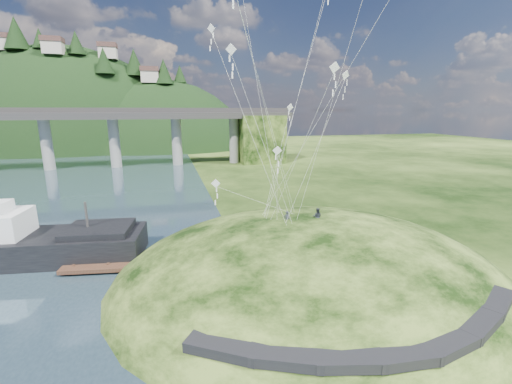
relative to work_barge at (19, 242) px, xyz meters
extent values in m
plane|color=black|center=(18.19, -12.00, -1.95)|extent=(320.00, 320.00, 0.00)
ellipsoid|color=black|center=(26.19, -10.00, -3.45)|extent=(36.00, 32.00, 13.00)
cube|color=black|center=(16.69, -20.00, 0.07)|extent=(4.32, 3.62, 0.71)
cube|color=black|center=(19.69, -21.65, 0.14)|extent=(4.10, 2.97, 0.61)
cube|color=black|center=(22.69, -22.65, 0.13)|extent=(3.85, 2.37, 0.62)
cube|color=black|center=(25.69, -23.10, 0.09)|extent=(3.62, 1.83, 0.66)
cube|color=black|center=(28.69, -22.90, 0.09)|extent=(3.82, 2.27, 0.68)
cube|color=black|center=(31.69, -21.95, 0.19)|extent=(4.11, 2.97, 0.71)
cube|color=black|center=(34.69, -20.40, 0.21)|extent=(4.26, 3.43, 0.66)
cylinder|color=gray|center=(-13.81, 58.00, 4.55)|extent=(2.60, 2.60, 13.00)
cylinder|color=gray|center=(1.69, 58.00, 4.55)|extent=(2.60, 2.60, 13.00)
cylinder|color=gray|center=(17.19, 58.00, 4.55)|extent=(2.60, 2.60, 13.00)
cylinder|color=gray|center=(32.69, 58.00, 4.55)|extent=(2.60, 2.60, 13.00)
cube|color=black|center=(40.19, 58.00, 4.55)|extent=(12.00, 11.00, 13.00)
ellipsoid|color=black|center=(-21.81, 114.00, -7.95)|extent=(96.00, 68.00, 88.00)
ellipsoid|color=black|center=(13.19, 106.00, -11.95)|extent=(76.00, 56.00, 72.00)
cone|color=black|center=(-31.68, 102.62, 37.28)|extent=(8.01, 8.01, 10.54)
cone|color=black|center=(-24.67, 102.06, 35.93)|extent=(4.97, 4.97, 6.54)
cone|color=black|center=(-13.21, 100.04, 34.72)|extent=(5.83, 5.83, 7.67)
cone|color=black|center=(-4.25, 95.08, 28.63)|extent=(6.47, 6.47, 8.51)
cone|color=black|center=(4.98, 101.99, 29.28)|extent=(7.13, 7.13, 9.38)
cone|color=black|center=(15.08, 97.03, 25.92)|extent=(6.56, 6.56, 8.63)
cone|color=black|center=(20.97, 102.63, 25.73)|extent=(4.88, 4.88, 6.42)
cube|color=beige|center=(-36.81, 106.00, 34.04)|extent=(6.00, 5.00, 4.00)
cube|color=#50332E|center=(-36.81, 106.00, 36.74)|extent=(6.40, 5.40, 1.60)
cube|color=beige|center=(-19.81, 98.00, 32.33)|extent=(6.00, 5.00, 4.00)
cube|color=#50332E|center=(-19.81, 98.00, 35.03)|extent=(6.40, 5.40, 1.60)
cube|color=beige|center=(-3.81, 104.00, 32.23)|extent=(6.00, 5.00, 4.00)
cube|color=#50332E|center=(-3.81, 104.00, 34.93)|extent=(6.40, 5.40, 1.60)
cube|color=beige|center=(10.19, 98.00, 23.93)|extent=(6.00, 5.00, 4.00)
cube|color=#50332E|center=(10.19, 98.00, 26.63)|extent=(6.40, 5.40, 1.60)
cube|color=black|center=(0.39, -0.05, -0.64)|extent=(22.86, 8.88, 2.63)
cube|color=black|center=(7.42, -0.96, 0.98)|extent=(6.67, 5.80, 0.61)
cylinder|color=#2D2B2B|center=(6.41, -0.83, 2.30)|extent=(0.24, 0.24, 3.04)
cube|color=#382117|center=(11.53, -4.81, -1.50)|extent=(14.33, 4.25, 0.35)
cylinder|color=#382117|center=(5.53, -3.93, -1.75)|extent=(0.30, 0.30, 1.01)
cylinder|color=#382117|center=(8.53, -4.37, -1.75)|extent=(0.30, 0.30, 1.01)
cylinder|color=#382117|center=(11.53, -4.81, -1.75)|extent=(0.30, 0.30, 1.01)
cylinder|color=#382117|center=(14.53, -5.25, -1.75)|extent=(0.30, 0.30, 1.01)
cylinder|color=#382117|center=(17.53, -5.69, -1.75)|extent=(0.30, 0.30, 1.01)
imported|color=#292D36|center=(24.41, -8.42, 3.72)|extent=(0.55, 0.37, 1.47)
imported|color=#292D36|center=(27.29, -8.57, 3.85)|extent=(1.04, 0.99, 1.69)
cube|color=white|center=(18.74, -3.92, 5.63)|extent=(0.86, 0.26, 0.88)
cube|color=white|center=(18.74, -3.92, 5.01)|extent=(0.11, 0.03, 0.51)
cube|color=white|center=(18.74, -3.92, 4.39)|extent=(0.11, 0.03, 0.51)
cube|color=white|center=(18.74, -3.92, 3.77)|extent=(0.11, 0.03, 0.51)
cube|color=white|center=(27.59, -0.01, 12.76)|extent=(0.80, 0.34, 0.82)
cube|color=white|center=(27.59, -0.01, 12.17)|extent=(0.10, 0.08, 0.48)
cube|color=white|center=(27.59, -0.01, 11.58)|extent=(0.10, 0.08, 0.48)
cube|color=white|center=(27.59, -0.01, 10.99)|extent=(0.10, 0.08, 0.48)
cube|color=white|center=(18.03, -16.82, 17.78)|extent=(0.10, 0.05, 0.44)
cube|color=white|center=(26.53, -10.18, 20.31)|extent=(0.09, 0.05, 0.39)
cube|color=white|center=(19.06, -11.19, 16.53)|extent=(0.70, 0.44, 0.77)
cube|color=white|center=(19.06, -11.19, 15.97)|extent=(0.10, 0.04, 0.46)
cube|color=white|center=(19.06, -11.19, 15.40)|extent=(0.10, 0.04, 0.46)
cube|color=white|center=(19.06, -11.19, 14.84)|extent=(0.10, 0.04, 0.46)
cube|color=white|center=(18.25, -7.38, 18.60)|extent=(0.54, 0.48, 0.66)
cube|color=white|center=(18.25, -7.38, 18.12)|extent=(0.09, 0.05, 0.40)
cube|color=white|center=(18.25, -7.38, 17.63)|extent=(0.09, 0.05, 0.40)
cube|color=white|center=(18.25, -7.38, 17.15)|extent=(0.09, 0.05, 0.40)
cube|color=white|center=(22.31, -11.77, 9.55)|extent=(0.72, 0.23, 0.70)
cube|color=white|center=(22.31, -11.77, 9.04)|extent=(0.09, 0.04, 0.42)
cube|color=white|center=(22.31, -11.77, 8.53)|extent=(0.09, 0.04, 0.42)
cube|color=white|center=(22.31, -11.77, 8.02)|extent=(0.09, 0.04, 0.42)
cube|color=white|center=(28.84, -9.45, 15.23)|extent=(0.77, 0.32, 0.77)
cube|color=white|center=(28.84, -9.45, 14.66)|extent=(0.09, 0.08, 0.47)
cube|color=white|center=(28.84, -9.45, 14.10)|extent=(0.09, 0.08, 0.47)
cube|color=white|center=(28.84, -9.45, 13.53)|extent=(0.09, 0.08, 0.47)
cube|color=white|center=(24.98, -15.02, 15.10)|extent=(0.74, 0.27, 0.71)
cube|color=white|center=(24.98, -15.02, 14.58)|extent=(0.10, 0.05, 0.43)
cube|color=white|center=(24.98, -15.02, 14.06)|extent=(0.10, 0.05, 0.43)
cube|color=white|center=(24.98, -15.02, 13.54)|extent=(0.10, 0.05, 0.43)
camera|label=1|loc=(14.34, -35.91, 12.47)|focal=24.00mm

